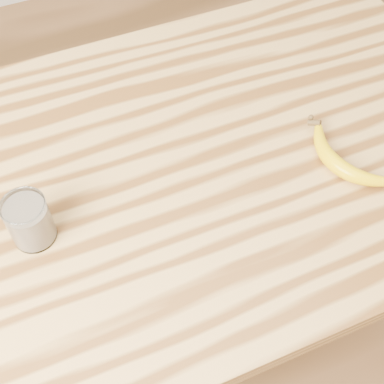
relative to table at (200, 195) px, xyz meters
name	(u,v)px	position (x,y,z in m)	size (l,w,h in m)	color
table	(200,195)	(0.00, 0.00, 0.00)	(1.20, 0.80, 0.90)	#B88947
smoothie_glass	(29,221)	(-0.33, -0.05, 0.17)	(0.07, 0.07, 0.09)	white
banana	(337,166)	(0.21, -0.13, 0.15)	(0.09, 0.25, 0.03)	#E5B702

